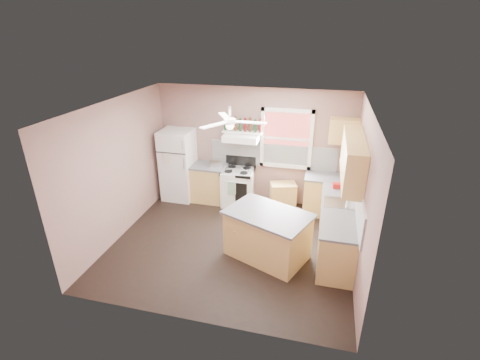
% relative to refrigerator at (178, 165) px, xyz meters
% --- Properties ---
extents(floor, '(4.50, 4.50, 0.00)m').
position_rel_refrigerator_xyz_m(floor, '(1.76, -1.66, -0.85)').
color(floor, black).
rests_on(floor, ground).
extents(ceiling, '(4.50, 4.50, 0.00)m').
position_rel_refrigerator_xyz_m(ceiling, '(1.76, -1.66, 1.85)').
color(ceiling, white).
rests_on(ceiling, ground).
extents(wall_back, '(4.50, 0.05, 2.70)m').
position_rel_refrigerator_xyz_m(wall_back, '(1.76, 0.36, 0.50)').
color(wall_back, '#815F57').
rests_on(wall_back, ground).
extents(wall_right, '(0.05, 4.00, 2.70)m').
position_rel_refrigerator_xyz_m(wall_right, '(4.03, -1.66, 0.50)').
color(wall_right, '#815F57').
rests_on(wall_right, ground).
extents(wall_left, '(0.05, 4.00, 2.70)m').
position_rel_refrigerator_xyz_m(wall_left, '(-0.52, -1.66, 0.50)').
color(wall_left, '#815F57').
rests_on(wall_left, ground).
extents(backsplash_back, '(2.90, 0.03, 0.55)m').
position_rel_refrigerator_xyz_m(backsplash_back, '(2.21, 0.33, 0.32)').
color(backsplash_back, white).
rests_on(backsplash_back, wall_back).
extents(backsplash_right, '(0.03, 2.60, 0.55)m').
position_rel_refrigerator_xyz_m(backsplash_right, '(3.99, -1.36, 0.32)').
color(backsplash_right, white).
rests_on(backsplash_right, wall_right).
extents(window_view, '(1.00, 0.02, 1.20)m').
position_rel_refrigerator_xyz_m(window_view, '(2.51, 0.32, 0.75)').
color(window_view, maroon).
rests_on(window_view, wall_back).
extents(window_frame, '(1.16, 0.07, 1.36)m').
position_rel_refrigerator_xyz_m(window_frame, '(2.51, 0.30, 0.75)').
color(window_frame, white).
rests_on(window_frame, wall_back).
extents(refrigerator, '(0.73, 0.71, 1.71)m').
position_rel_refrigerator_xyz_m(refrigerator, '(0.00, 0.00, 0.00)').
color(refrigerator, white).
rests_on(refrigerator, floor).
extents(base_cabinet_left, '(0.90, 0.60, 0.86)m').
position_rel_refrigerator_xyz_m(base_cabinet_left, '(0.70, 0.04, -0.42)').
color(base_cabinet_left, tan).
rests_on(base_cabinet_left, floor).
extents(counter_left, '(0.92, 0.62, 0.04)m').
position_rel_refrigerator_xyz_m(counter_left, '(0.70, 0.04, 0.03)').
color(counter_left, '#515154').
rests_on(counter_left, base_cabinet_left).
extents(toaster, '(0.32, 0.24, 0.18)m').
position_rel_refrigerator_xyz_m(toaster, '(0.94, 0.02, 0.14)').
color(toaster, silver).
rests_on(toaster, counter_left).
extents(stove, '(0.79, 0.71, 0.86)m').
position_rel_refrigerator_xyz_m(stove, '(1.47, 0.02, -0.42)').
color(stove, white).
rests_on(stove, floor).
extents(range_hood, '(0.78, 0.50, 0.14)m').
position_rel_refrigerator_xyz_m(range_hood, '(1.53, 0.09, 0.77)').
color(range_hood, white).
rests_on(range_hood, wall_back).
extents(bottle_shelf, '(0.90, 0.26, 0.03)m').
position_rel_refrigerator_xyz_m(bottle_shelf, '(1.53, 0.21, 0.87)').
color(bottle_shelf, white).
rests_on(bottle_shelf, range_hood).
extents(cart, '(0.66, 0.54, 0.58)m').
position_rel_refrigerator_xyz_m(cart, '(2.52, 0.09, -0.57)').
color(cart, tan).
rests_on(cart, floor).
extents(base_cabinet_corner, '(1.00, 0.60, 0.86)m').
position_rel_refrigerator_xyz_m(base_cabinet_corner, '(3.51, 0.04, -0.42)').
color(base_cabinet_corner, tan).
rests_on(base_cabinet_corner, floor).
extents(base_cabinet_right, '(0.60, 2.20, 0.86)m').
position_rel_refrigerator_xyz_m(base_cabinet_right, '(3.71, -1.36, -0.42)').
color(base_cabinet_right, tan).
rests_on(base_cabinet_right, floor).
extents(counter_corner, '(1.02, 0.62, 0.04)m').
position_rel_refrigerator_xyz_m(counter_corner, '(3.51, 0.04, 0.03)').
color(counter_corner, '#515154').
rests_on(counter_corner, base_cabinet_corner).
extents(counter_right, '(0.62, 2.22, 0.04)m').
position_rel_refrigerator_xyz_m(counter_right, '(3.70, -1.36, 0.03)').
color(counter_right, '#515154').
rests_on(counter_right, base_cabinet_right).
extents(sink, '(0.55, 0.45, 0.03)m').
position_rel_refrigerator_xyz_m(sink, '(3.70, -1.16, 0.04)').
color(sink, silver).
rests_on(sink, counter_right).
extents(faucet, '(0.03, 0.03, 0.14)m').
position_rel_refrigerator_xyz_m(faucet, '(3.86, -1.16, 0.12)').
color(faucet, silver).
rests_on(faucet, sink).
extents(upper_cabinet_right, '(0.33, 1.80, 0.76)m').
position_rel_refrigerator_xyz_m(upper_cabinet_right, '(3.84, -1.16, 0.93)').
color(upper_cabinet_right, tan).
rests_on(upper_cabinet_right, wall_right).
extents(upper_cabinet_corner, '(0.60, 0.33, 0.52)m').
position_rel_refrigerator_xyz_m(upper_cabinet_corner, '(3.71, 0.17, 1.05)').
color(upper_cabinet_corner, tan).
rests_on(upper_cabinet_corner, wall_back).
extents(paper_towel, '(0.26, 0.12, 0.12)m').
position_rel_refrigerator_xyz_m(paper_towel, '(3.83, 0.20, 0.40)').
color(paper_towel, white).
rests_on(paper_towel, wall_back).
extents(island, '(1.60, 1.33, 0.86)m').
position_rel_refrigerator_xyz_m(island, '(2.50, -1.86, -0.42)').
color(island, tan).
rests_on(island, floor).
extents(island_top, '(1.70, 1.43, 0.04)m').
position_rel_refrigerator_xyz_m(island_top, '(2.50, -1.86, 0.03)').
color(island_top, '#515154').
rests_on(island_top, island).
extents(ceiling_fan_hub, '(0.20, 0.20, 0.08)m').
position_rel_refrigerator_xyz_m(ceiling_fan_hub, '(1.76, -1.66, 1.60)').
color(ceiling_fan_hub, white).
rests_on(ceiling_fan_hub, ceiling).
extents(soap_bottle, '(0.09, 0.09, 0.21)m').
position_rel_refrigerator_xyz_m(soap_bottle, '(3.85, -1.30, 0.15)').
color(soap_bottle, silver).
rests_on(soap_bottle, counter_right).
extents(red_caddy, '(0.19, 0.14, 0.10)m').
position_rel_refrigerator_xyz_m(red_caddy, '(3.68, -0.51, 0.10)').
color(red_caddy, '#AC0F0E').
rests_on(red_caddy, counter_right).
extents(wine_bottles, '(0.86, 0.06, 0.31)m').
position_rel_refrigerator_xyz_m(wine_bottles, '(1.53, 0.21, 1.03)').
color(wine_bottles, '#143819').
rests_on(wine_bottles, bottle_shelf).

